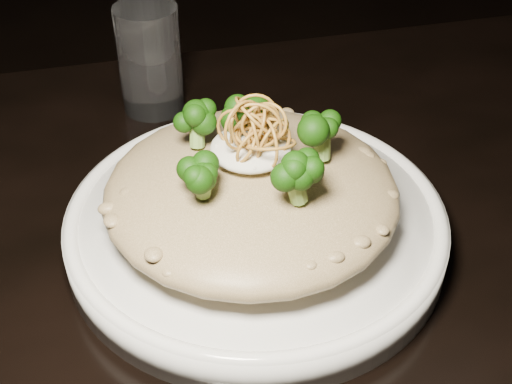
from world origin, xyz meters
TOP-DOWN VIEW (x-y plane):
  - table at (0.00, 0.00)m, footprint 1.10×0.80m
  - plate at (-0.03, 0.04)m, footprint 0.32×0.32m
  - risotto at (-0.03, 0.03)m, footprint 0.24×0.24m
  - broccoli at (-0.03, 0.03)m, footprint 0.16×0.16m
  - cheese at (-0.03, 0.04)m, footprint 0.06×0.06m
  - shallots at (-0.03, 0.04)m, footprint 0.06×0.06m
  - drinking_glass at (-0.08, 0.28)m, footprint 0.07×0.07m

SIDE VIEW (x-z plane):
  - table at x=0.00m, z-range 0.29..1.04m
  - plate at x=-0.03m, z-range 0.75..0.78m
  - drinking_glass at x=-0.08m, z-range 0.75..0.87m
  - risotto at x=-0.03m, z-range 0.78..0.84m
  - cheese at x=-0.03m, z-range 0.84..0.85m
  - broccoli at x=-0.03m, z-range 0.84..0.89m
  - shallots at x=-0.03m, z-range 0.85..0.89m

